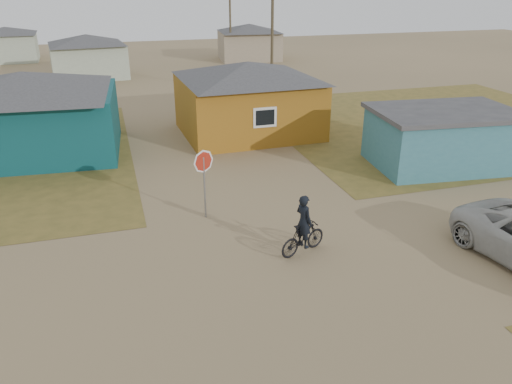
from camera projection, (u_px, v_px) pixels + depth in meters
ground at (296, 269)px, 14.81m from camera, size 120.00×120.00×0.00m
grass_ne at (437, 122)px, 29.93m from camera, size 20.00×18.00×0.00m
house_teal at (28, 113)px, 23.63m from camera, size 8.93×7.08×4.00m
house_yellow at (248, 97)px, 26.99m from camera, size 7.72×6.76×3.90m
shed_turquoise at (442, 138)px, 22.51m from camera, size 6.71×4.93×2.60m
house_pale_west at (88, 56)px, 42.41m from camera, size 7.04×6.15×3.60m
house_beige_east at (249, 41)px, 51.89m from camera, size 6.95×6.05×3.60m
house_pale_north at (8, 44)px, 50.90m from camera, size 6.28×5.81×3.40m
utility_pole_near at (272, 38)px, 34.23m from camera, size 1.40×0.20×8.00m
utility_pole_far at (230, 20)px, 48.57m from camera, size 1.40×0.20×8.00m
stop_sign at (204, 169)px, 17.29m from camera, size 0.83×0.10×2.55m
cyclist at (303, 232)px, 15.42m from camera, size 1.80×1.08×1.96m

